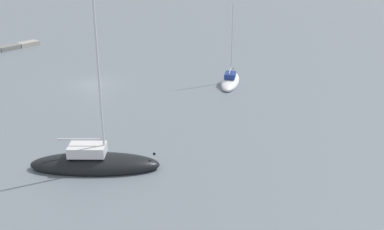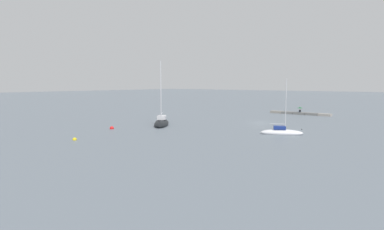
{
  "view_description": "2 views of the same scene",
  "coord_description": "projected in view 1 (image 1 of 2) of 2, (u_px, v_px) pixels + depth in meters",
  "views": [
    {
      "loc": [
        30.17,
        37.6,
        14.91
      ],
      "look_at": [
        3.37,
        16.01,
        1.49
      ],
      "focal_mm": 44.03,
      "sensor_mm": 36.0,
      "label": 1
    },
    {
      "loc": [
        -29.01,
        57.43,
        7.76
      ],
      "look_at": [
        4.28,
        15.85,
        2.47
      ],
      "focal_mm": 30.48,
      "sensor_mm": 36.0,
      "label": 2
    }
  ],
  "objects": [
    {
      "name": "sailboat_white_far",
      "position": [
        230.0,
        81.0,
        49.38
      ],
      "size": [
        6.37,
        4.56,
        8.68
      ],
      "rotation": [
        0.0,
        0.0,
        2.07
      ],
      "color": "silver",
      "rests_on": "ground_plane"
    },
    {
      "name": "sailboat_black_mid",
      "position": [
        95.0,
        163.0,
        31.58
      ],
      "size": [
        7.38,
        8.37,
        12.05
      ],
      "rotation": [
        0.0,
        0.0,
        0.67
      ],
      "color": "black",
      "rests_on": "ground_plane"
    },
    {
      "name": "ground_plane",
      "position": [
        93.0,
        84.0,
        49.28
      ],
      "size": [
        500.0,
        500.0,
        0.0
      ],
      "primitive_type": "plane",
      "color": "slate"
    }
  ]
}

